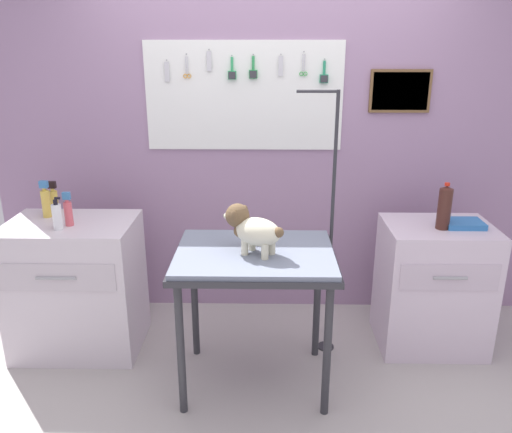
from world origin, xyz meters
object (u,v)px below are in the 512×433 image
dog (252,228)px  soda_bottle (444,207)px  grooming_arm (330,238)px  counter_left (77,286)px  grooming_table (255,266)px  detangler_spray (57,216)px  cabinet_right (433,286)px

dog → soda_bottle: 1.25m
grooming_arm → counter_left: (-1.64, 0.01, -0.35)m
grooming_table → counter_left: 1.28m
grooming_arm → detangler_spray: (-1.66, -0.11, 0.17)m
detangler_spray → grooming_arm: bearing=3.9°
dog → cabinet_right: dog is taller
grooming_arm → dog: size_ratio=4.75×
grooming_table → detangler_spray: size_ratio=4.46×
dog → detangler_spray: size_ratio=1.77×
grooming_arm → soda_bottle: size_ratio=5.76×
dog → counter_left: (-1.16, 0.40, -0.56)m
dog → counter_left: size_ratio=0.41×
cabinet_right → detangler_spray: detangler_spray is taller
grooming_table → cabinet_right: 1.30m
grooming_table → dog: dog is taller
counter_left → grooming_arm: bearing=-0.3°
dog → grooming_table: bearing=60.9°
cabinet_right → soda_bottle: 0.57m
counter_left → detangler_spray: bearing=-97.8°
grooming_arm → soda_bottle: 0.73m
grooming_table → soda_bottle: size_ratio=3.06×
cabinet_right → detangler_spray: 2.44m
grooming_table → soda_bottle: bearing=18.6°
cabinet_right → dog: bearing=-158.3°
grooming_table → grooming_arm: bearing=38.2°
grooming_table → grooming_arm: 0.59m
grooming_arm → dog: grooming_arm is taller
detangler_spray → soda_bottle: size_ratio=0.69×
grooming_table → dog: size_ratio=2.52×
grooming_table → cabinet_right: grooming_table is taller
counter_left → cabinet_right: counter_left is taller
grooming_table → counter_left: size_ratio=1.02×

